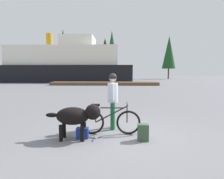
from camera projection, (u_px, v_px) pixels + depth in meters
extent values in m
plane|color=slate|center=(118.00, 136.00, 5.37)|extent=(160.00, 160.00, 0.00)
torus|color=black|center=(128.00, 123.00, 5.46)|extent=(0.69, 0.06, 0.69)
torus|color=black|center=(92.00, 122.00, 5.49)|extent=(0.69, 0.06, 0.69)
cube|color=black|center=(112.00, 108.00, 5.44)|extent=(0.66, 0.03, 0.03)
cube|color=black|center=(111.00, 114.00, 5.46)|extent=(0.89, 0.03, 0.49)
cylinder|color=black|center=(96.00, 115.00, 5.47)|extent=(0.03, 0.03, 0.42)
cylinder|color=black|center=(127.00, 114.00, 5.44)|extent=(0.03, 0.03, 0.52)
cube|color=black|center=(96.00, 105.00, 5.44)|extent=(0.24, 0.10, 0.06)
cylinder|color=black|center=(127.00, 104.00, 5.41)|extent=(0.03, 0.44, 0.03)
cube|color=slate|center=(91.00, 112.00, 5.47)|extent=(0.36, 0.14, 0.02)
cylinder|color=#19592D|center=(113.00, 115.00, 6.11)|extent=(0.14, 0.14, 0.84)
cylinder|color=#19592D|center=(113.00, 116.00, 5.90)|extent=(0.14, 0.14, 0.84)
cylinder|color=silver|center=(113.00, 93.00, 5.94)|extent=(0.32, 0.32, 0.59)
cylinder|color=silver|center=(113.00, 91.00, 6.15)|extent=(0.09, 0.09, 0.52)
cylinder|color=silver|center=(113.00, 92.00, 5.72)|extent=(0.09, 0.09, 0.52)
sphere|color=tan|center=(113.00, 78.00, 5.90)|extent=(0.23, 0.23, 0.23)
sphere|color=black|center=(113.00, 77.00, 5.89)|extent=(0.25, 0.25, 0.25)
ellipsoid|color=black|center=(73.00, 116.00, 5.04)|extent=(0.87, 0.54, 0.46)
sphere|color=black|center=(93.00, 112.00, 5.01)|extent=(0.41, 0.41, 0.41)
ellipsoid|color=black|center=(52.00, 115.00, 5.05)|extent=(0.32, 0.12, 0.12)
cylinder|color=black|center=(84.00, 130.00, 5.22)|extent=(0.10, 0.10, 0.42)
cylinder|color=black|center=(82.00, 133.00, 4.92)|extent=(0.10, 0.10, 0.42)
cylinder|color=black|center=(64.00, 130.00, 5.23)|extent=(0.10, 0.10, 0.42)
cylinder|color=black|center=(61.00, 133.00, 4.94)|extent=(0.10, 0.10, 0.42)
cube|color=#334C33|center=(143.00, 132.00, 4.98)|extent=(0.29, 0.21, 0.43)
cube|color=navy|center=(82.00, 133.00, 5.17)|extent=(0.32, 0.18, 0.29)
cube|color=brown|center=(105.00, 83.00, 25.58)|extent=(14.09, 2.32, 0.40)
cube|color=black|center=(66.00, 74.00, 34.09)|extent=(23.07, 8.63, 2.81)
cube|color=silver|center=(65.00, 57.00, 33.81)|extent=(18.45, 7.25, 3.20)
cube|color=silver|center=(78.00, 42.00, 33.50)|extent=(5.54, 5.18, 1.80)
cylinder|color=#BF8C19|center=(49.00, 40.00, 33.63)|extent=(1.10, 1.10, 2.40)
cylinder|color=#4C331E|center=(64.00, 73.00, 48.02)|extent=(0.43, 0.43, 2.71)
cone|color=#143819|center=(63.00, 49.00, 47.45)|extent=(3.12, 3.12, 9.39)
cylinder|color=#4C331E|center=(112.00, 75.00, 48.33)|extent=(0.39, 0.39, 2.02)
cone|color=#1E4C28|center=(112.00, 51.00, 47.78)|extent=(3.53, 3.53, 9.81)
cylinder|color=#4C331E|center=(168.00, 74.00, 46.27)|extent=(0.33, 0.33, 2.51)
cone|color=#19471E|center=(169.00, 52.00, 45.80)|extent=(3.17, 3.17, 7.68)
cylinder|color=#4C331E|center=(105.00, 72.00, 51.72)|extent=(0.48, 0.48, 3.31)
cone|color=#143819|center=(105.00, 52.00, 51.23)|extent=(3.95, 3.95, 7.30)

